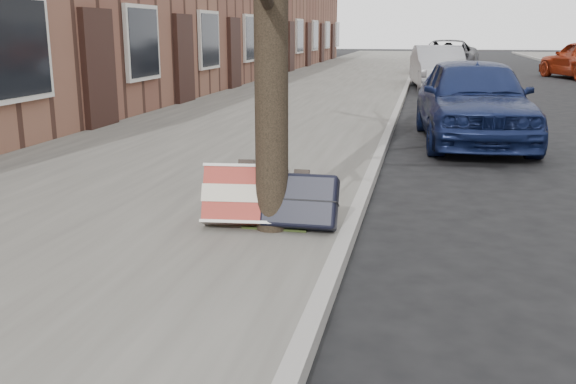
% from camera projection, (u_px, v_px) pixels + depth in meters
% --- Properties ---
extents(ground, '(120.00, 120.00, 0.00)m').
position_uv_depth(ground, '(518.00, 299.00, 4.26)').
color(ground, black).
rests_on(ground, ground).
extents(near_sidewalk, '(5.00, 70.00, 0.12)m').
position_uv_depth(near_sidewalk, '(323.00, 88.00, 19.22)').
color(near_sidewalk, slate).
rests_on(near_sidewalk, ground).
extents(dirt_patch, '(0.85, 0.85, 0.02)m').
position_uv_depth(dirt_patch, '(269.00, 214.00, 5.77)').
color(dirt_patch, black).
rests_on(dirt_patch, near_sidewalk).
extents(suitcase_red, '(0.73, 0.45, 0.53)m').
position_uv_depth(suitcase_red, '(245.00, 196.00, 5.39)').
color(suitcase_red, maroon).
rests_on(suitcase_red, near_sidewalk).
extents(suitcase_navy, '(0.63, 0.37, 0.49)m').
position_uv_depth(suitcase_navy, '(300.00, 201.00, 5.30)').
color(suitcase_navy, black).
rests_on(suitcase_navy, near_sidewalk).
extents(car_near_front, '(1.91, 4.10, 1.36)m').
position_uv_depth(car_near_front, '(473.00, 100.00, 10.09)').
color(car_near_front, '#121C45').
rests_on(car_near_front, ground).
extents(car_near_mid, '(1.82, 4.08, 1.30)m').
position_uv_depth(car_near_mid, '(438.00, 67.00, 19.39)').
color(car_near_mid, '#929399').
rests_on(car_near_mid, ground).
extents(car_near_back, '(2.84, 5.20, 1.38)m').
position_uv_depth(car_near_back, '(447.00, 57.00, 25.67)').
color(car_near_back, '#353539').
rests_on(car_near_back, ground).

